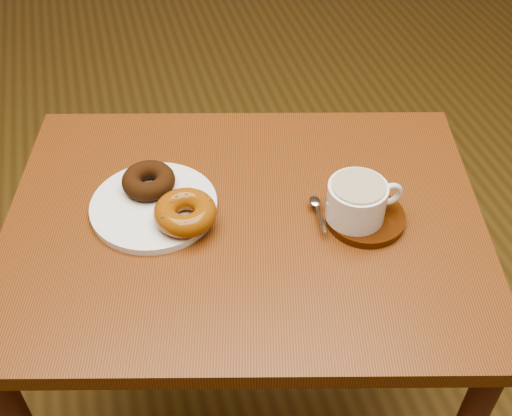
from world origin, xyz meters
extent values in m
cube|color=brown|center=(-0.28, 0.25, 0.75)|extent=(0.94, 0.79, 0.03)
cylinder|color=#462014|center=(-0.56, 0.60, 0.36)|extent=(0.04, 0.04, 0.73)
cylinder|color=#462014|center=(0.14, 0.42, 0.36)|extent=(0.04, 0.04, 0.73)
cylinder|color=white|center=(-0.42, 0.32, 0.77)|extent=(0.24, 0.24, 0.01)
torus|color=black|center=(-0.42, 0.36, 0.79)|extent=(0.12, 0.12, 0.03)
torus|color=#894A0E|center=(-0.38, 0.26, 0.79)|extent=(0.14, 0.14, 0.04)
cube|color=#50381A|center=(-0.34, 0.26, 0.81)|extent=(0.01, 0.00, 0.00)
cube|color=#50381A|center=(-0.35, 0.27, 0.81)|extent=(0.01, 0.01, 0.00)
cube|color=#50381A|center=(-0.35, 0.28, 0.81)|extent=(0.01, 0.01, 0.00)
cube|color=#50381A|center=(-0.36, 0.29, 0.81)|extent=(0.01, 0.01, 0.00)
cube|color=#50381A|center=(-0.38, 0.29, 0.81)|extent=(0.00, 0.01, 0.00)
cube|color=#50381A|center=(-0.39, 0.29, 0.81)|extent=(0.01, 0.01, 0.00)
cube|color=#50381A|center=(-0.40, 0.28, 0.81)|extent=(0.01, 0.01, 0.00)
cube|color=#50381A|center=(-0.41, 0.27, 0.81)|extent=(0.01, 0.01, 0.00)
cube|color=#50381A|center=(-0.41, 0.26, 0.81)|extent=(0.01, 0.00, 0.00)
cube|color=#50381A|center=(-0.41, 0.25, 0.81)|extent=(0.01, 0.01, 0.00)
cube|color=#50381A|center=(-0.40, 0.24, 0.81)|extent=(0.01, 0.01, 0.00)
cube|color=#50381A|center=(-0.39, 0.23, 0.81)|extent=(0.01, 0.01, 0.00)
cube|color=#50381A|center=(-0.38, 0.23, 0.81)|extent=(0.00, 0.01, 0.00)
cube|color=#50381A|center=(-0.36, 0.23, 0.81)|extent=(0.01, 0.01, 0.00)
cube|color=#50381A|center=(-0.35, 0.24, 0.81)|extent=(0.01, 0.01, 0.00)
cube|color=#50381A|center=(-0.35, 0.25, 0.81)|extent=(0.01, 0.01, 0.00)
cylinder|color=#3E1B08|center=(-0.08, 0.20, 0.77)|extent=(0.19, 0.19, 0.01)
cylinder|color=white|center=(-0.10, 0.20, 0.81)|extent=(0.10, 0.10, 0.07)
cylinder|color=brown|center=(-0.10, 0.20, 0.84)|extent=(0.09, 0.09, 0.00)
torus|color=white|center=(-0.04, 0.20, 0.81)|extent=(0.05, 0.01, 0.05)
ellipsoid|color=silver|center=(-0.16, 0.25, 0.78)|extent=(0.02, 0.03, 0.01)
cube|color=silver|center=(-0.16, 0.21, 0.78)|extent=(0.01, 0.07, 0.00)
camera|label=1|loc=(-0.46, -0.49, 1.53)|focal=45.00mm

